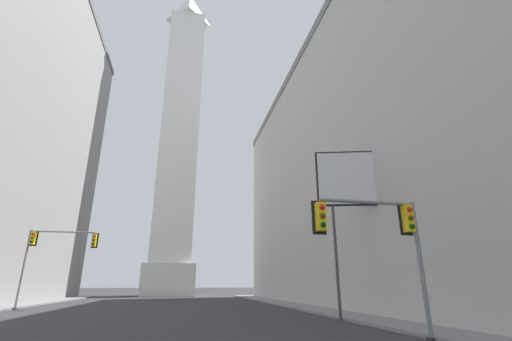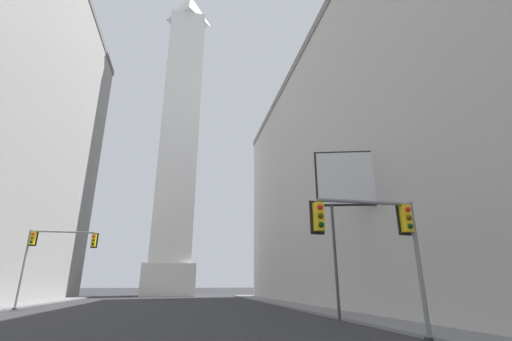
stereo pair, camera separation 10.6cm
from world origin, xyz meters
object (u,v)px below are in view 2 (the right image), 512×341
at_px(traffic_light_near_right, 381,231).
at_px(traffic_light_mid_left, 51,248).
at_px(obelisk, 181,130).
at_px(billboard_sign, 360,182).

distance_m(traffic_light_near_right, traffic_light_mid_left, 28.26).
xyz_separation_m(traffic_light_near_right, traffic_light_mid_left, (-18.87, 21.02, 0.99)).
bearing_deg(traffic_light_mid_left, traffic_light_near_right, -48.08).
distance_m(obelisk, billboard_sign, 52.58).
bearing_deg(traffic_light_mid_left, billboard_sign, -32.26).
bearing_deg(billboard_sign, obelisk, 105.92).
height_order(obelisk, billboard_sign, obelisk).
relative_size(traffic_light_near_right, billboard_sign, 0.50).
height_order(obelisk, traffic_light_mid_left, obelisk).
bearing_deg(traffic_light_mid_left, obelisk, 73.61).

